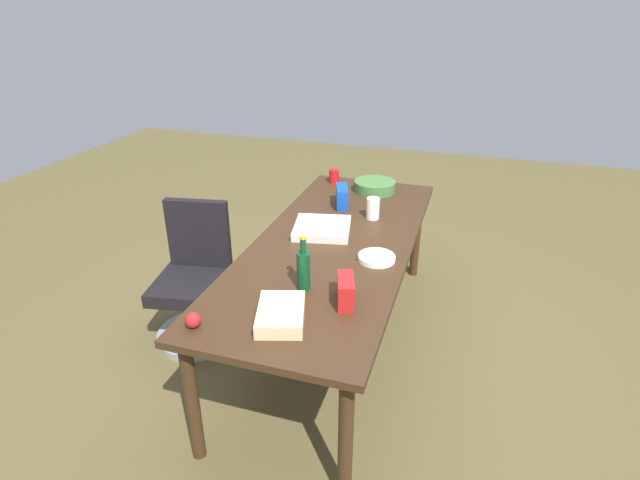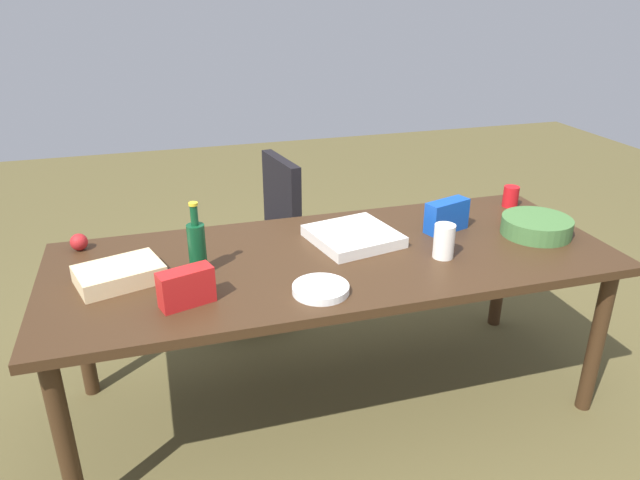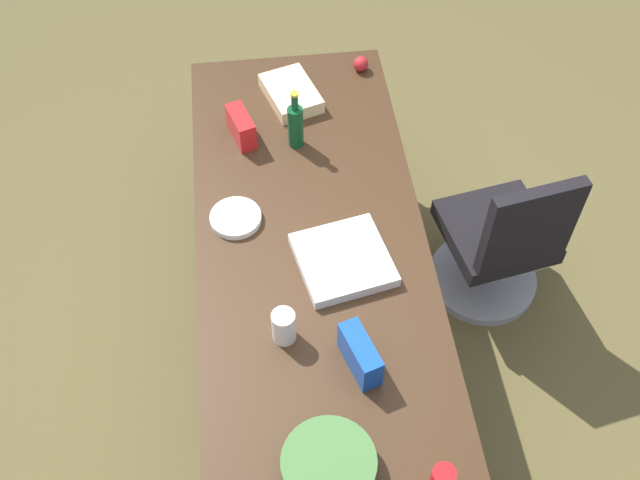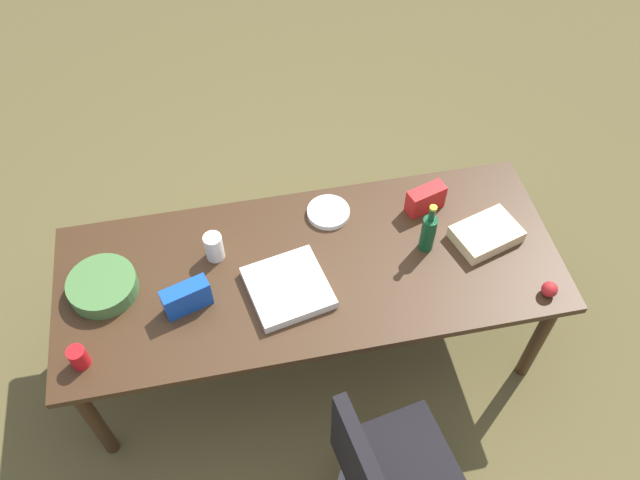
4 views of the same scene
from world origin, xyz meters
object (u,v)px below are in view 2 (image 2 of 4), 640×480
salad_bowl (536,226)px  mayo_jar (444,241)px  conference_table (335,269)px  red_solo_cup (511,197)px  sheet_cake (119,274)px  paper_plate_stack (321,289)px  pizza_box (353,236)px  wine_bottle (197,247)px  chip_bag_blue (447,216)px  chip_bag_red (186,287)px  apple_red (79,242)px  office_chair (258,257)px

salad_bowl → mayo_jar: bearing=10.7°
conference_table → red_solo_cup: bearing=-163.8°
conference_table → red_solo_cup: red_solo_cup is taller
salad_bowl → sheet_cake: 1.87m
paper_plate_stack → pizza_box: pizza_box is taller
sheet_cake → red_solo_cup: bearing=-171.0°
sheet_cake → red_solo_cup: 2.00m
salad_bowl → wine_bottle: wine_bottle is taller
wine_bottle → chip_bag_blue: size_ratio=1.39×
paper_plate_stack → chip_bag_red: bearing=-6.4°
paper_plate_stack → apple_red: (0.92, -0.68, 0.02)m
pizza_box → apple_red: size_ratio=4.74×
salad_bowl → sheet_cake: bearing=-1.6°
chip_bag_red → salad_bowl: bearing=-173.0°
chip_bag_red → red_solo_cup: chip_bag_red is taller
office_chair → salad_bowl: (-1.16, 0.98, 0.46)m
paper_plate_stack → red_solo_cup: red_solo_cup is taller
pizza_box → wine_bottle: bearing=-1.8°
chip_bag_red → mayo_jar: size_ratio=1.33×
conference_table → office_chair: office_chair is taller
conference_table → sheet_cake: size_ratio=7.65×
chip_bag_blue → conference_table: bearing=10.6°
pizza_box → sheet_cake: (1.02, 0.12, 0.01)m
mayo_jar → pizza_box: bearing=-40.4°
paper_plate_stack → sheet_cake: size_ratio=0.69×
sheet_cake → mayo_jar: bearing=173.5°
mayo_jar → apple_red: 1.60m
conference_table → pizza_box: size_ratio=6.80×
pizza_box → red_solo_cup: bearing=-179.8°
apple_red → pizza_box: bearing=167.9°
apple_red → red_solo_cup: bearing=178.4°
pizza_box → sheet_cake: size_ratio=1.12×
paper_plate_stack → red_solo_cup: (-1.23, -0.62, 0.04)m
paper_plate_stack → chip_bag_blue: 0.86m
conference_table → chip_bag_blue: 0.62m
paper_plate_stack → mayo_jar: mayo_jar is taller
chip_bag_red → pizza_box: (-0.78, -0.37, -0.04)m
paper_plate_stack → chip_bag_red: chip_bag_red is taller
mayo_jar → paper_plate_stack: bearing=14.5°
conference_table → chip_bag_red: size_ratio=12.24×
paper_plate_stack → salad_bowl: bearing=-167.3°
chip_bag_red → apple_red: (0.42, -0.62, -0.03)m
chip_bag_red → pizza_box: size_ratio=0.56×
conference_table → salad_bowl: 0.99m
salad_bowl → red_solo_cup: 0.38m
wine_bottle → chip_bag_blue: wine_bottle is taller
paper_plate_stack → pizza_box: (-0.28, -0.42, 0.01)m
paper_plate_stack → pizza_box: size_ratio=0.61×
chip_bag_red → pizza_box: bearing=-154.7°
mayo_jar → red_solo_cup: size_ratio=1.36×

